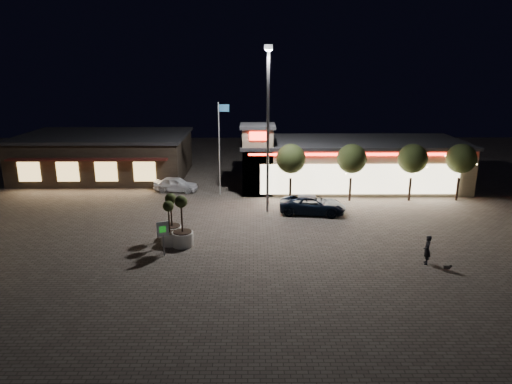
{
  "coord_description": "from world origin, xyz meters",
  "views": [
    {
      "loc": [
        0.87,
        -25.62,
        11.04
      ],
      "look_at": [
        1.1,
        6.0,
        2.16
      ],
      "focal_mm": 32.0,
      "sensor_mm": 36.0,
      "label": 1
    }
  ],
  "objects_px": {
    "planter_mid": "(170,231)",
    "valet_sign": "(163,232)",
    "pickup_truck": "(313,205)",
    "pedestrian": "(427,250)",
    "white_sedan": "(176,184)",
    "planter_left": "(172,225)"
  },
  "relations": [
    {
      "from": "valet_sign",
      "to": "pickup_truck",
      "type": "bearing_deg",
      "value": 38.85
    },
    {
      "from": "pedestrian",
      "to": "planter_mid",
      "type": "bearing_deg",
      "value": -90.72
    },
    {
      "from": "pedestrian",
      "to": "planter_left",
      "type": "bearing_deg",
      "value": -94.38
    },
    {
      "from": "pickup_truck",
      "to": "planter_left",
      "type": "height_order",
      "value": "planter_left"
    },
    {
      "from": "pickup_truck",
      "to": "planter_left",
      "type": "distance_m",
      "value": 11.11
    },
    {
      "from": "white_sedan",
      "to": "pedestrian",
      "type": "relative_size",
      "value": 2.31
    },
    {
      "from": "planter_mid",
      "to": "valet_sign",
      "type": "bearing_deg",
      "value": -91.54
    },
    {
      "from": "pedestrian",
      "to": "pickup_truck",
      "type": "bearing_deg",
      "value": -139.16
    },
    {
      "from": "white_sedan",
      "to": "valet_sign",
      "type": "bearing_deg",
      "value": -164.47
    },
    {
      "from": "planter_left",
      "to": "planter_mid",
      "type": "distance_m",
      "value": 1.03
    },
    {
      "from": "pedestrian",
      "to": "valet_sign",
      "type": "relative_size",
      "value": 0.79
    },
    {
      "from": "planter_mid",
      "to": "valet_sign",
      "type": "height_order",
      "value": "planter_mid"
    },
    {
      "from": "planter_mid",
      "to": "white_sedan",
      "type": "bearing_deg",
      "value": 97.5
    },
    {
      "from": "pickup_truck",
      "to": "white_sedan",
      "type": "distance_m",
      "value": 13.12
    },
    {
      "from": "pedestrian",
      "to": "valet_sign",
      "type": "height_order",
      "value": "valet_sign"
    },
    {
      "from": "white_sedan",
      "to": "valet_sign",
      "type": "xyz_separation_m",
      "value": [
        1.6,
        -14.31,
        0.84
      ]
    },
    {
      "from": "white_sedan",
      "to": "valet_sign",
      "type": "distance_m",
      "value": 14.42
    },
    {
      "from": "white_sedan",
      "to": "pickup_truck",
      "type": "bearing_deg",
      "value": -109.79
    },
    {
      "from": "planter_left",
      "to": "planter_mid",
      "type": "bearing_deg",
      "value": -88.35
    },
    {
      "from": "planter_left",
      "to": "white_sedan",
      "type": "bearing_deg",
      "value": 98.02
    },
    {
      "from": "pickup_truck",
      "to": "pedestrian",
      "type": "relative_size",
      "value": 2.97
    },
    {
      "from": "valet_sign",
      "to": "planter_left",
      "type": "bearing_deg",
      "value": 89.62
    }
  ]
}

